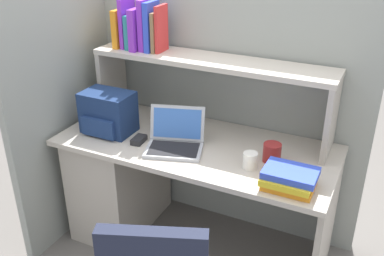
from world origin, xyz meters
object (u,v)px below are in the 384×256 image
(backpack, at_px, (108,113))
(computer_mouse, at_px, (139,140))
(paper_cup, at_px, (250,161))
(snack_canister, at_px, (272,153))
(laptop, at_px, (175,140))

(backpack, xyz_separation_m, computer_mouse, (0.24, -0.05, -0.11))
(computer_mouse, height_order, paper_cup, paper_cup)
(paper_cup, height_order, snack_canister, snack_canister)
(paper_cup, bearing_deg, laptop, 176.43)
(backpack, xyz_separation_m, snack_canister, (0.99, 0.08, -0.07))
(laptop, bearing_deg, backpack, 178.58)
(backpack, bearing_deg, paper_cup, -2.49)
(laptop, height_order, paper_cup, laptop)
(backpack, bearing_deg, laptop, -1.42)
(computer_mouse, xyz_separation_m, snack_canister, (0.75, 0.12, 0.03))
(computer_mouse, bearing_deg, backpack, 164.61)
(laptop, distance_m, paper_cup, 0.45)
(paper_cup, distance_m, snack_canister, 0.14)
(computer_mouse, bearing_deg, snack_canister, 4.71)
(computer_mouse, relative_size, snack_canister, 1.02)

